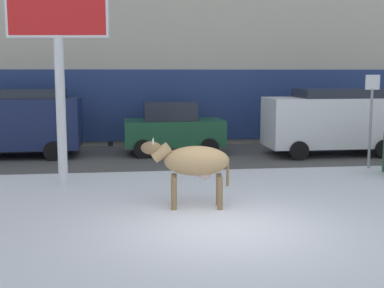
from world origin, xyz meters
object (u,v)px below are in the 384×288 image
object	(u,v)px
car_darkgreen_hatchback	(173,128)
cow_tan	(193,162)
pedestrian_near_billboard	(110,124)
street_sign	(371,113)
billboard	(57,14)
car_white_van	(332,120)
car_navy_van	(12,121)

from	to	relation	value
car_darkgreen_hatchback	cow_tan	bearing A→B (deg)	-91.80
cow_tan	pedestrian_near_billboard	distance (m)	9.82
street_sign	billboard	bearing A→B (deg)	-171.79
cow_tan	street_sign	world-z (taller)	street_sign
cow_tan	pedestrian_near_billboard	size ratio (longest dim) A/B	1.11
cow_tan	billboard	distance (m)	5.18
cow_tan	car_darkgreen_hatchback	world-z (taller)	car_darkgreen_hatchback
billboard	car_white_van	bearing A→B (deg)	23.73
cow_tan	car_navy_van	bearing A→B (deg)	125.71
car_darkgreen_hatchback	pedestrian_near_billboard	bearing A→B (deg)	135.53
pedestrian_near_billboard	street_sign	bearing A→B (deg)	-35.93
billboard	car_darkgreen_hatchback	xyz separation A→B (m)	(3.28, 4.80, -3.39)
car_white_van	street_sign	bearing A→B (deg)	-87.03
cow_tan	street_sign	bearing A→B (deg)	33.09
cow_tan	pedestrian_near_billboard	xyz separation A→B (m)	(-2.06, 9.60, -0.11)
car_darkgreen_hatchback	street_sign	bearing A→B (deg)	-31.83
street_sign	car_darkgreen_hatchback	bearing A→B (deg)	148.17
pedestrian_near_billboard	car_navy_van	bearing A→B (deg)	-145.16
cow_tan	billboard	bearing A→B (deg)	140.11
street_sign	car_navy_van	bearing A→B (deg)	162.54
car_navy_van	car_white_van	size ratio (longest dim) A/B	1.00
car_white_van	street_sign	distance (m)	2.62
car_darkgreen_hatchback	pedestrian_near_billboard	world-z (taller)	car_darkgreen_hatchback
billboard	street_sign	bearing A→B (deg)	8.21
car_darkgreen_hatchback	car_white_van	xyz separation A→B (m)	(5.52, -0.93, 0.32)
car_white_van	car_navy_van	bearing A→B (deg)	175.15
street_sign	cow_tan	bearing A→B (deg)	-146.91
cow_tan	car_white_van	distance (m)	8.62
car_white_van	pedestrian_near_billboard	world-z (taller)	car_white_van
car_navy_van	street_sign	xyz separation A→B (m)	(11.17, -3.51, 0.43)
car_navy_van	pedestrian_near_billboard	bearing A→B (deg)	34.84
pedestrian_near_billboard	car_white_van	bearing A→B (deg)	-22.15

